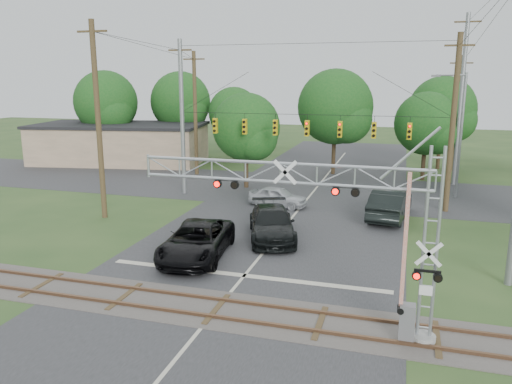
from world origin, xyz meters
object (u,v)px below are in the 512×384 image
(pickup_black, at_px, (197,241))
(streetlight, at_px, (459,129))
(car_dark, at_px, (272,223))
(commercial_building, at_px, (121,143))
(traffic_signal_span, at_px, (320,123))
(crossing_gantry, at_px, (336,217))
(sedan_silver, at_px, (278,197))

(pickup_black, bearing_deg, streetlight, 45.07)
(car_dark, bearing_deg, commercial_building, 118.39)
(traffic_signal_span, relative_size, streetlight, 2.12)
(crossing_gantry, relative_size, traffic_signal_span, 0.54)
(pickup_black, distance_m, commercial_building, 31.17)
(commercial_building, bearing_deg, streetlight, -22.39)
(sedan_silver, relative_size, commercial_building, 0.22)
(sedan_silver, height_order, commercial_building, commercial_building)
(traffic_signal_span, relative_size, commercial_building, 1.04)
(traffic_signal_span, relative_size, car_dark, 3.28)
(traffic_signal_span, relative_size, sedan_silver, 4.74)
(car_dark, distance_m, streetlight, 17.45)
(car_dark, xyz_separation_m, sedan_silver, (-1.38, 6.94, -0.16))
(pickup_black, xyz_separation_m, sedan_silver, (1.42, 10.92, -0.16))
(streetlight, bearing_deg, commercial_building, 167.23)
(crossing_gantry, relative_size, pickup_black, 1.71)
(car_dark, height_order, sedan_silver, car_dark)
(crossing_gantry, bearing_deg, pickup_black, 143.57)
(traffic_signal_span, relative_size, pickup_black, 3.16)
(sedan_silver, bearing_deg, streetlight, -52.53)
(commercial_building, bearing_deg, crossing_gantry, -58.18)
(traffic_signal_span, bearing_deg, sedan_silver, -142.24)
(car_dark, bearing_deg, crossing_gantry, -82.12)
(sedan_silver, bearing_deg, car_dark, -159.26)
(pickup_black, xyz_separation_m, streetlight, (13.33, 17.24, 4.25))
(crossing_gantry, bearing_deg, streetlight, 75.61)
(car_dark, height_order, commercial_building, commercial_building)
(traffic_signal_span, height_order, streetlight, traffic_signal_span)
(sedan_silver, height_order, streetlight, streetlight)
(crossing_gantry, bearing_deg, sedan_silver, 110.23)
(commercial_building, distance_m, streetlight, 33.40)
(traffic_signal_span, height_order, car_dark, traffic_signal_span)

